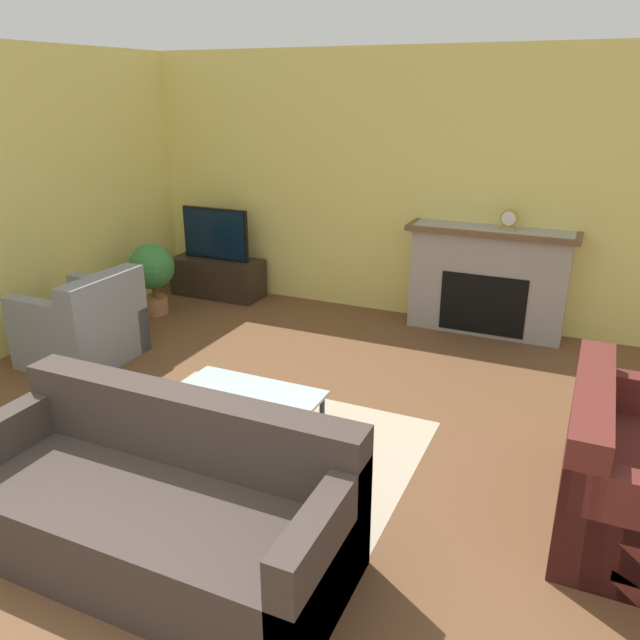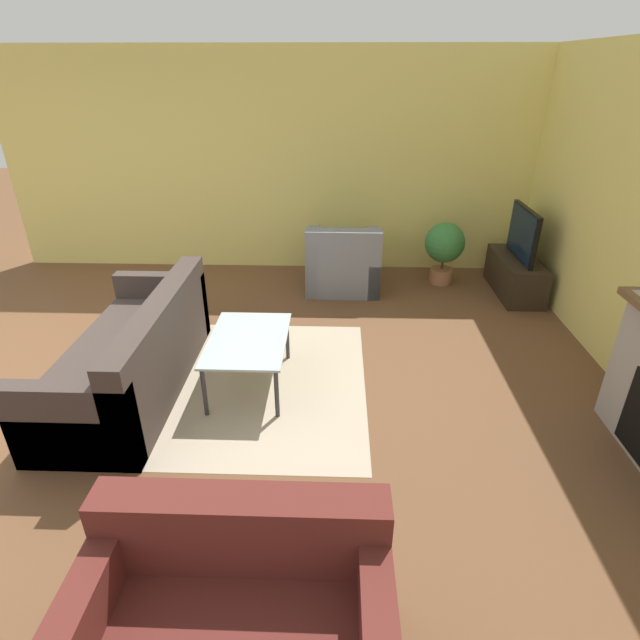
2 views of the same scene
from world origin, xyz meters
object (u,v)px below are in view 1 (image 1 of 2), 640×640
at_px(coffee_table, 242,404).
at_px(couch_loveseat, 636,479).
at_px(mantel_clock, 509,219).
at_px(tv, 215,234).
at_px(potted_plant, 152,271).
at_px(couch_sectional, 159,508).
at_px(armchair_by_window, 84,329).

bearing_deg(coffee_table, couch_loveseat, 7.92).
relative_size(coffee_table, mantel_clock, 5.05).
xyz_separation_m(tv, potted_plant, (-0.28, -0.82, -0.26)).
relative_size(tv, potted_plant, 1.08).
bearing_deg(mantel_clock, couch_sectional, -105.38).
distance_m(couch_sectional, mantel_clock, 4.19).
distance_m(couch_loveseat, coffee_table, 2.35).
xyz_separation_m(tv, couch_sectional, (2.13, -3.83, -0.45)).
bearing_deg(couch_sectional, armchair_by_window, 141.16).
bearing_deg(coffee_table, potted_plant, 138.74).
relative_size(armchair_by_window, potted_plant, 1.14).
height_order(coffee_table, mantel_clock, mantel_clock).
distance_m(couch_loveseat, mantel_clock, 3.04).
xyz_separation_m(couch_loveseat, armchair_by_window, (-4.44, 0.48, 0.01)).
relative_size(couch_sectional, couch_loveseat, 1.56).
height_order(couch_loveseat, coffee_table, couch_loveseat).
bearing_deg(armchair_by_window, couch_loveseat, 84.19).
bearing_deg(mantel_clock, coffee_table, -111.17).
bearing_deg(couch_loveseat, coffee_table, 97.92).
bearing_deg(tv, couch_sectional, -60.96).
bearing_deg(coffee_table, tv, 125.59).
distance_m(coffee_table, potted_plant, 3.11).
height_order(armchair_by_window, mantel_clock, mantel_clock).
bearing_deg(potted_plant, tv, 70.85).
distance_m(armchair_by_window, mantel_clock, 4.03).
relative_size(couch_sectional, coffee_table, 2.13).
xyz_separation_m(couch_loveseat, coffee_table, (-2.32, -0.32, 0.11)).
bearing_deg(tv, mantel_clock, 2.16).
height_order(tv, coffee_table, tv).
xyz_separation_m(coffee_table, mantel_clock, (1.16, 2.99, 0.75)).
distance_m(tv, couch_loveseat, 5.09).
relative_size(coffee_table, potted_plant, 1.25).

